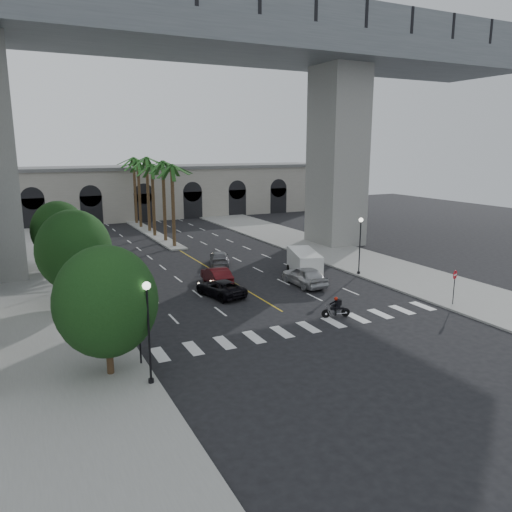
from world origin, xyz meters
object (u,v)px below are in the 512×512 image
at_px(car_b, 217,276).
at_px(pedestrian_b, 118,319).
at_px(lamp_post_right, 360,241).
at_px(car_e, 119,261).
at_px(cargo_van, 304,263).
at_px(pedestrian_a, 112,330).
at_px(car_a, 305,276).
at_px(lamp_post_left_near, 148,324).
at_px(car_c, 220,288).
at_px(lamp_post_left_far, 86,247).
at_px(traffic_signal_far, 123,301).
at_px(car_d, 219,258).
at_px(do_not_enter_sign, 455,280).
at_px(traffic_signal_near, 139,322).
at_px(motorcycle_rider, 337,308).

bearing_deg(car_b, pedestrian_b, 44.21).
bearing_deg(lamp_post_right, car_e, 148.42).
distance_m(cargo_van, pedestrian_a, 20.43).
xyz_separation_m(car_a, pedestrian_a, (-17.18, -6.12, 0.08)).
xyz_separation_m(lamp_post_left_near, car_c, (8.85, 12.56, -2.55)).
distance_m(lamp_post_left_far, traffic_signal_far, 14.52).
bearing_deg(car_d, car_b, 86.43).
bearing_deg(car_e, cargo_van, 134.30).
bearing_deg(do_not_enter_sign, traffic_signal_near, 159.05).
distance_m(motorcycle_rider, car_c, 9.82).
relative_size(motorcycle_rider, car_a, 0.40).
height_order(lamp_post_left_near, lamp_post_right, same).
bearing_deg(car_a, motorcycle_rider, 74.39).
height_order(lamp_post_left_near, do_not_enter_sign, lamp_post_left_near).
xyz_separation_m(motorcycle_rider, car_c, (-5.35, 8.24, -0.00)).
bearing_deg(traffic_signal_near, car_e, 81.61).
relative_size(lamp_post_left_far, car_c, 1.12).
height_order(cargo_van, do_not_enter_sign, do_not_enter_sign).
relative_size(lamp_post_left_near, do_not_enter_sign, 1.95).
xyz_separation_m(car_a, car_d, (-3.57, 10.45, -0.19)).
distance_m(lamp_post_right, car_c, 14.19).
bearing_deg(car_e, car_a, 125.68).
bearing_deg(traffic_signal_far, pedestrian_a, -154.81).
height_order(traffic_signal_far, car_c, traffic_signal_far).
bearing_deg(traffic_signal_near, pedestrian_b, 92.32).
xyz_separation_m(traffic_signal_near, pedestrian_b, (-0.20, 4.94, -1.37)).
xyz_separation_m(car_a, do_not_enter_sign, (6.92, -9.71, 1.13)).
relative_size(traffic_signal_far, do_not_enter_sign, 1.33).
relative_size(lamp_post_left_near, pedestrian_b, 2.70).
xyz_separation_m(lamp_post_right, pedestrian_a, (-23.52, -6.88, -2.29)).
relative_size(motorcycle_rider, pedestrian_b, 1.02).
distance_m(lamp_post_left_far, car_b, 11.39).
relative_size(lamp_post_right, traffic_signal_far, 1.47).
relative_size(traffic_signal_near, traffic_signal_far, 1.00).
distance_m(traffic_signal_far, car_d, 20.72).
bearing_deg(do_not_enter_sign, car_b, 114.17).
height_order(lamp_post_left_near, car_c, lamp_post_left_near).
bearing_deg(pedestrian_a, car_d, 37.41).
bearing_deg(cargo_van, car_b, -171.27).
xyz_separation_m(lamp_post_right, motorcycle_rider, (-8.60, -8.68, -2.55)).
distance_m(traffic_signal_near, pedestrian_a, 4.03).
distance_m(motorcycle_rider, car_e, 23.26).
bearing_deg(lamp_post_left_near, car_b, 58.14).
bearing_deg(cargo_van, traffic_signal_near, -127.43).
distance_m(car_b, cargo_van, 8.11).
bearing_deg(lamp_post_left_near, traffic_signal_near, 87.71).
bearing_deg(lamp_post_right, motorcycle_rider, -134.71).
height_order(lamp_post_left_far, car_c, lamp_post_left_far).
xyz_separation_m(traffic_signal_far, cargo_van, (17.78, 8.07, -1.18)).
xyz_separation_m(car_e, pedestrian_b, (-3.51, -17.49, 0.30)).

